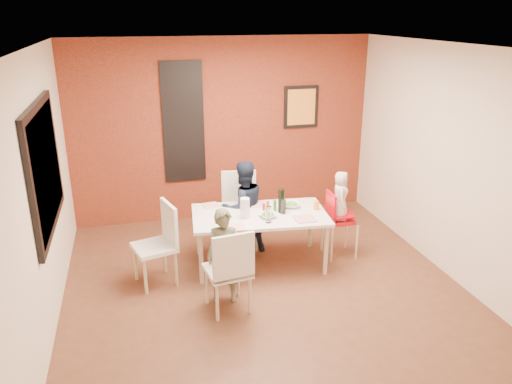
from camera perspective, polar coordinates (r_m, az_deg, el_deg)
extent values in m
plane|color=brown|center=(5.97, 0.73, -10.48)|extent=(4.50, 4.50, 0.00)
cube|color=silver|center=(5.16, 0.86, 16.34)|extent=(4.50, 4.50, 0.02)
cube|color=beige|center=(7.53, -3.72, 7.08)|extent=(4.50, 0.02, 2.70)
cube|color=beige|center=(3.47, 10.67, -9.35)|extent=(4.50, 0.02, 2.70)
cube|color=beige|center=(5.32, -23.31, -0.10)|extent=(0.02, 4.50, 2.70)
cube|color=beige|center=(6.36, 20.79, 3.37)|extent=(0.02, 4.50, 2.70)
cube|color=maroon|center=(7.51, -3.69, 7.05)|extent=(4.50, 0.02, 2.70)
cube|color=black|center=(5.44, -23.01, 2.61)|extent=(0.05, 1.70, 1.30)
cube|color=black|center=(5.44, -22.85, 2.62)|extent=(0.02, 1.55, 1.15)
cube|color=silver|center=(7.38, -8.31, 7.84)|extent=(0.55, 0.03, 1.70)
cube|color=black|center=(7.38, -8.31, 7.83)|extent=(0.60, 0.03, 1.76)
cube|color=black|center=(7.74, 5.17, 9.66)|extent=(0.54, 0.03, 0.64)
cube|color=gold|center=(7.73, 5.21, 9.64)|extent=(0.44, 0.01, 0.54)
cube|color=white|center=(6.14, 0.44, -2.65)|extent=(1.73, 1.08, 0.04)
cylinder|color=#C4B292|center=(5.87, -6.29, -7.56)|extent=(0.05, 0.05, 0.65)
cylinder|color=#C4B292|center=(6.56, -6.58, -4.48)|extent=(0.05, 0.05, 0.65)
cylinder|color=#C4B292|center=(6.09, 8.01, -6.58)|extent=(0.05, 0.05, 0.65)
cylinder|color=#C4B292|center=(6.76, 6.22, -3.71)|extent=(0.05, 0.05, 0.65)
cube|color=silver|center=(5.33, -3.27, -8.97)|extent=(0.50, 0.50, 0.05)
cube|color=silver|center=(5.04, -2.57, -7.50)|extent=(0.44, 0.10, 0.50)
cylinder|color=#C7AE94|center=(5.64, -2.07, -9.91)|extent=(0.04, 0.04, 0.43)
cylinder|color=#C7AE94|center=(5.35, -0.70, -11.70)|extent=(0.04, 0.04, 0.43)
cylinder|color=#C7AE94|center=(5.55, -5.64, -10.57)|extent=(0.04, 0.04, 0.43)
cylinder|color=#C7AE94|center=(5.25, -4.46, -12.45)|extent=(0.04, 0.04, 0.43)
cube|color=silver|center=(6.69, -1.77, -2.44)|extent=(0.52, 0.52, 0.05)
cube|color=silver|center=(6.79, -1.98, 0.31)|extent=(0.47, 0.10, 0.53)
cylinder|color=tan|center=(6.60, -3.23, -5.15)|extent=(0.04, 0.04, 0.46)
cylinder|color=tan|center=(6.94, -3.49, -3.82)|extent=(0.04, 0.04, 0.46)
cylinder|color=tan|center=(6.63, 0.07, -4.97)|extent=(0.04, 0.04, 0.46)
cylinder|color=tan|center=(6.98, -0.35, -3.65)|extent=(0.04, 0.04, 0.46)
cube|color=white|center=(5.91, -11.57, -6.23)|extent=(0.55, 0.55, 0.05)
cube|color=white|center=(5.86, -9.86, -3.58)|extent=(0.16, 0.44, 0.51)
cylinder|color=#BDAE8D|center=(6.13, -13.62, -7.90)|extent=(0.04, 0.04, 0.44)
cylinder|color=#BDAE8D|center=(6.22, -10.37, -7.19)|extent=(0.04, 0.04, 0.44)
cylinder|color=#BDAE8D|center=(5.81, -12.54, -9.41)|extent=(0.04, 0.04, 0.44)
cylinder|color=#BDAE8D|center=(5.91, -9.12, -8.64)|extent=(0.04, 0.04, 0.44)
cube|color=red|center=(6.52, 9.62, -3.17)|extent=(0.31, 0.31, 0.04)
cube|color=red|center=(6.39, 8.53, -1.63)|extent=(0.03, 0.31, 0.36)
cube|color=red|center=(6.49, 9.66, -2.48)|extent=(0.31, 0.31, 0.02)
cylinder|color=beige|center=(6.55, 11.44, -5.66)|extent=(0.03, 0.03, 0.47)
cylinder|color=beige|center=(6.42, 8.66, -6.02)|extent=(0.03, 0.03, 0.47)
cylinder|color=beige|center=(6.83, 10.27, -4.47)|extent=(0.03, 0.03, 0.47)
cylinder|color=beige|center=(6.71, 7.59, -4.79)|extent=(0.03, 0.03, 0.47)
imported|color=#52513A|center=(5.42, -3.62, -7.36)|extent=(0.43, 0.33, 1.08)
imported|color=black|center=(6.49, -1.47, -1.77)|extent=(0.69, 0.58, 1.25)
imported|color=beige|center=(6.39, 9.63, -0.40)|extent=(0.28, 0.36, 0.63)
cube|color=white|center=(5.74, -2.26, -4.08)|extent=(0.21, 0.21, 0.01)
cube|color=white|center=(6.41, 0.25, -1.38)|extent=(0.23, 0.23, 0.01)
cube|color=white|center=(5.99, 5.60, -3.07)|extent=(0.25, 0.25, 0.01)
cube|color=white|center=(6.40, -5.22, -1.51)|extent=(0.22, 0.22, 0.01)
imported|color=white|center=(6.02, 1.37, -2.67)|extent=(0.24, 0.24, 0.05)
imported|color=silver|center=(6.34, 4.06, -1.49)|extent=(0.27, 0.27, 0.05)
cylinder|color=black|center=(6.13, 2.91, -1.02)|extent=(0.08, 0.08, 0.30)
cylinder|color=white|center=(5.85, 1.44, -2.58)|extent=(0.07, 0.07, 0.20)
cylinder|color=white|center=(6.10, 3.14, -1.70)|extent=(0.06, 0.06, 0.18)
cylinder|color=white|center=(5.96, -1.28, -1.87)|extent=(0.11, 0.11, 0.25)
cylinder|color=red|center=(6.11, 0.90, -1.90)|extent=(0.03, 0.03, 0.13)
cylinder|color=#317527|center=(6.18, 2.16, -1.58)|extent=(0.04, 0.04, 0.15)
cylinder|color=brown|center=(6.20, 1.35, -1.60)|extent=(0.03, 0.03, 0.12)
cylinder|color=orange|center=(6.28, 6.89, -1.53)|extent=(0.07, 0.07, 0.11)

